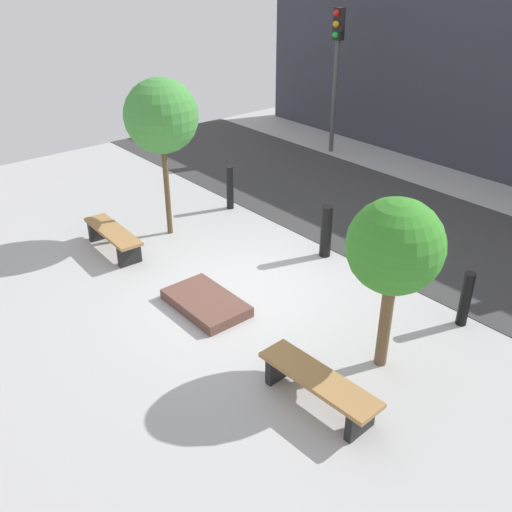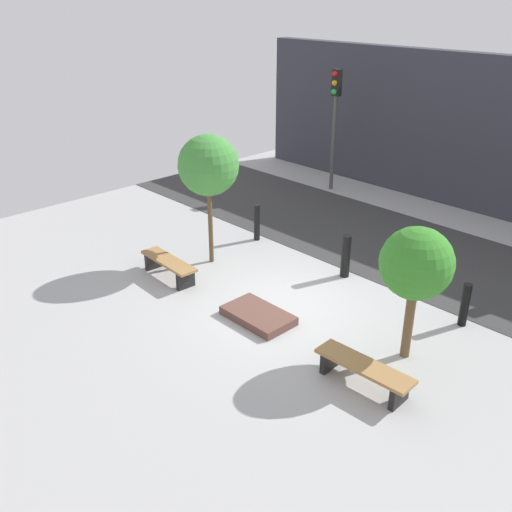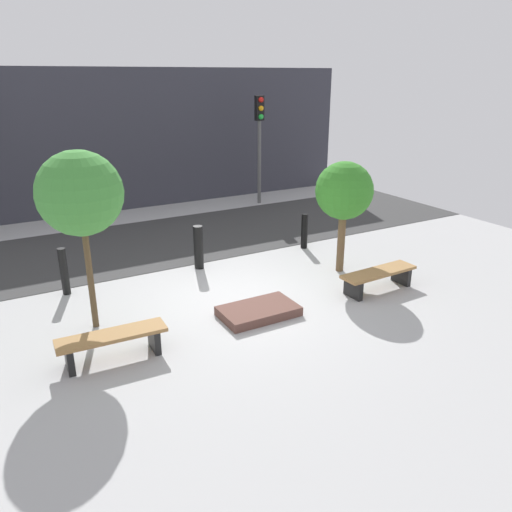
% 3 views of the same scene
% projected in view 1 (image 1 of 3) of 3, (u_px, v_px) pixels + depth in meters
% --- Properties ---
extents(ground_plane, '(18.00, 18.00, 0.00)m').
position_uv_depth(ground_plane, '(244.00, 291.00, 9.57)').
color(ground_plane, '#A9A9A9').
extents(road_strip, '(18.00, 4.09, 0.01)m').
position_uv_depth(road_strip, '(401.00, 222.00, 11.97)').
color(road_strip, '#373737').
rests_on(road_strip, ground).
extents(bench_left, '(1.66, 0.50, 0.45)m').
position_uv_depth(bench_left, '(113.00, 236.00, 10.68)').
color(bench_left, black).
rests_on(bench_left, ground).
extents(bench_right, '(1.72, 0.53, 0.42)m').
position_uv_depth(bench_right, '(318.00, 384.00, 7.07)').
color(bench_right, black).
rests_on(bench_right, ground).
extents(planter_bed, '(1.40, 0.84, 0.17)m').
position_uv_depth(planter_bed, '(206.00, 303.00, 9.09)').
color(planter_bed, brown).
rests_on(planter_bed, ground).
extents(tree_behind_left_bench, '(1.38, 1.38, 3.06)m').
position_uv_depth(tree_behind_left_bench, '(161.00, 117.00, 10.40)').
color(tree_behind_left_bench, brown).
rests_on(tree_behind_left_bench, ground).
extents(tree_behind_right_bench, '(1.24, 1.24, 2.45)m').
position_uv_depth(tree_behind_right_bench, '(395.00, 248.00, 7.05)').
color(tree_behind_right_bench, brown).
rests_on(tree_behind_right_bench, ground).
extents(bollard_far_left, '(0.16, 0.16, 0.96)m').
position_uv_depth(bollard_far_left, '(230.00, 188.00, 12.38)').
color(bollard_far_left, black).
rests_on(bollard_far_left, ground).
extents(bollard_left, '(0.21, 0.21, 0.99)m').
position_uv_depth(bollard_left, '(326.00, 231.00, 10.44)').
color(bollard_left, black).
rests_on(bollard_left, ground).
extents(bollard_center, '(0.17, 0.17, 0.89)m').
position_uv_depth(bollard_center, '(466.00, 299.00, 8.52)').
color(bollard_center, black).
rests_on(bollard_center, ground).
extents(traffic_light_west, '(0.28, 0.27, 3.75)m').
position_uv_depth(traffic_light_west, '(336.00, 56.00, 14.90)').
color(traffic_light_west, '#484848').
rests_on(traffic_light_west, ground).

